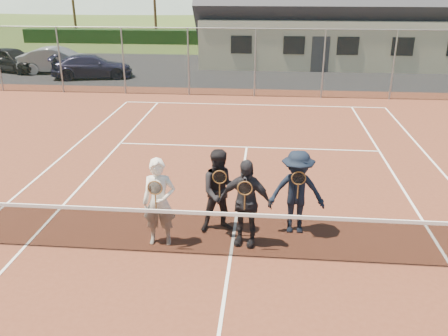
# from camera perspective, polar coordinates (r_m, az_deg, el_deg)

# --- Properties ---
(ground) EXTENTS (220.00, 220.00, 0.00)m
(ground) POSITION_cam_1_polar(r_m,az_deg,el_deg) (28.26, 4.12, 11.55)
(ground) COLOR #314518
(ground) RESTS_ON ground
(court_surface) EXTENTS (30.00, 30.00, 0.02)m
(court_surface) POSITION_cam_1_polar(r_m,az_deg,el_deg) (9.28, 0.78, -10.65)
(court_surface) COLOR #562819
(court_surface) RESTS_ON ground
(tarmac_carpark) EXTENTS (40.00, 12.00, 0.01)m
(tarmac_carpark) POSITION_cam_1_polar(r_m,az_deg,el_deg) (28.63, -4.07, 11.69)
(tarmac_carpark) COLOR black
(tarmac_carpark) RESTS_ON ground
(hedge_row) EXTENTS (40.00, 1.20, 1.10)m
(hedge_row) POSITION_cam_1_polar(r_m,az_deg,el_deg) (40.06, 4.62, 15.34)
(hedge_row) COLOR black
(hedge_row) RESTS_ON ground
(car_a) EXTENTS (4.37, 2.91, 1.38)m
(car_a) POSITION_cam_1_polar(r_m,az_deg,el_deg) (30.53, -24.23, 11.82)
(car_a) COLOR black
(car_a) RESTS_ON ground
(car_b) EXTENTS (4.47, 1.96, 1.43)m
(car_b) POSITION_cam_1_polar(r_m,az_deg,el_deg) (29.03, -19.22, 12.13)
(car_b) COLOR gray
(car_b) RESTS_ON ground
(car_c) EXTENTS (4.52, 2.65, 1.23)m
(car_c) POSITION_cam_1_polar(r_m,az_deg,el_deg) (27.01, -15.59, 11.68)
(car_c) COLOR #1A1933
(car_c) RESTS_ON ground
(court_markings) EXTENTS (11.03, 23.83, 0.01)m
(court_markings) POSITION_cam_1_polar(r_m,az_deg,el_deg) (9.27, 0.78, -10.57)
(court_markings) COLOR white
(court_markings) RESTS_ON court_surface
(tennis_net) EXTENTS (11.68, 0.08, 1.10)m
(tennis_net) POSITION_cam_1_polar(r_m,az_deg,el_deg) (9.01, 0.80, -7.80)
(tennis_net) COLOR slate
(tennis_net) RESTS_ON ground
(perimeter_fence) EXTENTS (30.07, 0.07, 3.02)m
(perimeter_fence) POSITION_cam_1_polar(r_m,az_deg,el_deg) (21.60, 3.76, 12.50)
(perimeter_fence) COLOR slate
(perimeter_fence) RESTS_ON ground
(player_a) EXTENTS (0.68, 0.52, 1.80)m
(player_a) POSITION_cam_1_polar(r_m,az_deg,el_deg) (9.38, -7.80, -4.10)
(player_a) COLOR white
(player_a) RESTS_ON court_surface
(player_b) EXTENTS (1.02, 0.88, 1.80)m
(player_b) POSITION_cam_1_polar(r_m,az_deg,el_deg) (9.77, -0.36, -2.81)
(player_b) COLOR black
(player_b) RESTS_ON court_surface
(player_c) EXTENTS (1.12, 0.65, 1.80)m
(player_c) POSITION_cam_1_polar(r_m,az_deg,el_deg) (9.29, 2.57, -4.18)
(player_c) COLOR #232227
(player_c) RESTS_ON court_surface
(player_d) EXTENTS (1.18, 0.69, 1.80)m
(player_d) POSITION_cam_1_polar(r_m,az_deg,el_deg) (9.84, 8.74, -2.91)
(player_d) COLOR black
(player_d) RESTS_ON court_surface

